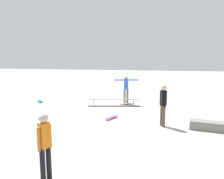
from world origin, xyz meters
TOP-DOWN VIEW (x-y plane):
  - ground_plane at (0.00, 0.00)m, footprint 60.00×60.00m
  - grind_rail at (0.45, 0.06)m, footprint 2.87×0.77m
  - skater_main at (-0.12, -0.62)m, footprint 1.35×0.35m
  - skateboard_main at (-0.18, -0.45)m, footprint 0.82×0.32m
  - bystander_black_shirt at (-2.04, 3.01)m, footprint 0.27×0.36m
  - bystander_orange_shirt at (0.56, 7.34)m, footprint 0.25×0.34m
  - loose_skateboard_teal at (5.01, -0.18)m, footprint 0.66×0.75m
  - loose_skateboard_pink at (0.11, 2.37)m, footprint 0.52×0.81m

SIDE VIEW (x-z plane):
  - ground_plane at x=0.00m, z-range 0.00..0.00m
  - skateboard_main at x=-0.18m, z-range 0.03..0.12m
  - loose_skateboard_teal at x=5.01m, z-range 0.03..0.12m
  - loose_skateboard_pink at x=0.11m, z-range 0.03..0.12m
  - grind_rail at x=0.45m, z-range -0.03..0.39m
  - bystander_orange_shirt at x=0.56m, z-range 0.10..1.63m
  - bystander_black_shirt at x=-2.04m, z-range 0.11..1.74m
  - skater_main at x=-0.12m, z-range 0.14..1.82m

